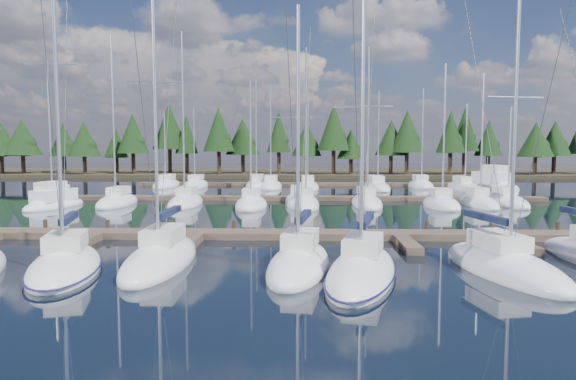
{
  "coord_description": "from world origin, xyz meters",
  "views": [
    {
      "loc": [
        0.27,
        -12.69,
        5.51
      ],
      "look_at": [
        -0.7,
        22.0,
        2.57
      ],
      "focal_mm": 32.0,
      "sensor_mm": 36.0,
      "label": 1
    }
  ],
  "objects_px": {
    "front_sailboat_1": "(65,266)",
    "front_sailboat_3": "(299,264)",
    "front_sailboat_4": "(362,271)",
    "motor_yacht_left": "(54,202)",
    "front_sailboat_5": "(503,266)",
    "main_dock": "(298,236)",
    "front_sailboat_2": "(161,258)",
    "motor_yacht_right": "(492,184)"
  },
  "relations": [
    {
      "from": "front_sailboat_5",
      "to": "motor_yacht_left",
      "type": "height_order",
      "value": "front_sailboat_5"
    },
    {
      "from": "front_sailboat_3",
      "to": "front_sailboat_5",
      "type": "xyz_separation_m",
      "value": [
        8.93,
        -0.21,
        0.0
      ]
    },
    {
      "from": "front_sailboat_1",
      "to": "front_sailboat_2",
      "type": "relative_size",
      "value": 1.07
    },
    {
      "from": "main_dock",
      "to": "front_sailboat_3",
      "type": "relative_size",
      "value": 3.59
    },
    {
      "from": "motor_yacht_right",
      "to": "front_sailboat_3",
      "type": "bearing_deg",
      "value": -118.64
    },
    {
      "from": "front_sailboat_3",
      "to": "front_sailboat_4",
      "type": "relative_size",
      "value": 0.95
    },
    {
      "from": "front_sailboat_1",
      "to": "front_sailboat_2",
      "type": "height_order",
      "value": "front_sailboat_1"
    },
    {
      "from": "front_sailboat_2",
      "to": "main_dock",
      "type": "bearing_deg",
      "value": 45.74
    },
    {
      "from": "front_sailboat_4",
      "to": "front_sailboat_5",
      "type": "height_order",
      "value": "front_sailboat_5"
    },
    {
      "from": "front_sailboat_1",
      "to": "motor_yacht_left",
      "type": "distance_m",
      "value": 26.89
    },
    {
      "from": "front_sailboat_3",
      "to": "motor_yacht_left",
      "type": "bearing_deg",
      "value": 134.03
    },
    {
      "from": "front_sailboat_1",
      "to": "front_sailboat_4",
      "type": "height_order",
      "value": "front_sailboat_1"
    },
    {
      "from": "front_sailboat_3",
      "to": "front_sailboat_5",
      "type": "distance_m",
      "value": 8.93
    },
    {
      "from": "main_dock",
      "to": "motor_yacht_left",
      "type": "bearing_deg",
      "value": 144.86
    },
    {
      "from": "front_sailboat_1",
      "to": "main_dock",
      "type": "bearing_deg",
      "value": 39.3
    },
    {
      "from": "front_sailboat_2",
      "to": "front_sailboat_4",
      "type": "distance_m",
      "value": 9.41
    },
    {
      "from": "front_sailboat_4",
      "to": "motor_yacht_left",
      "type": "bearing_deg",
      "value": 135.74
    },
    {
      "from": "front_sailboat_5",
      "to": "motor_yacht_right",
      "type": "bearing_deg",
      "value": 70.5
    },
    {
      "from": "front_sailboat_1",
      "to": "front_sailboat_3",
      "type": "height_order",
      "value": "front_sailboat_1"
    },
    {
      "from": "main_dock",
      "to": "front_sailboat_2",
      "type": "height_order",
      "value": "front_sailboat_2"
    },
    {
      "from": "front_sailboat_2",
      "to": "front_sailboat_5",
      "type": "bearing_deg",
      "value": -4.5
    },
    {
      "from": "front_sailboat_4",
      "to": "motor_yacht_left",
      "type": "xyz_separation_m",
      "value": [
        -25.09,
        24.45,
        0.16
      ]
    },
    {
      "from": "front_sailboat_2",
      "to": "motor_yacht_left",
      "type": "bearing_deg",
      "value": 125.69
    },
    {
      "from": "front_sailboat_1",
      "to": "front_sailboat_3",
      "type": "bearing_deg",
      "value": 4.2
    },
    {
      "from": "motor_yacht_right",
      "to": "front_sailboat_1",
      "type": "bearing_deg",
      "value": -126.96
    },
    {
      "from": "main_dock",
      "to": "front_sailboat_3",
      "type": "height_order",
      "value": "front_sailboat_3"
    },
    {
      "from": "front_sailboat_4",
      "to": "front_sailboat_5",
      "type": "bearing_deg",
      "value": 9.34
    },
    {
      "from": "front_sailboat_3",
      "to": "front_sailboat_1",
      "type": "bearing_deg",
      "value": -175.8
    },
    {
      "from": "front_sailboat_2",
      "to": "motor_yacht_left",
      "type": "height_order",
      "value": "front_sailboat_2"
    },
    {
      "from": "front_sailboat_3",
      "to": "motor_yacht_right",
      "type": "xyz_separation_m",
      "value": [
        25.6,
        46.87,
        0.26
      ]
    },
    {
      "from": "main_dock",
      "to": "front_sailboat_4",
      "type": "xyz_separation_m",
      "value": [
        2.79,
        -8.76,
        0.07
      ]
    },
    {
      "from": "motor_yacht_right",
      "to": "front_sailboat_2",
      "type": "bearing_deg",
      "value": -124.97
    },
    {
      "from": "front_sailboat_3",
      "to": "front_sailboat_4",
      "type": "height_order",
      "value": "front_sailboat_4"
    },
    {
      "from": "motor_yacht_left",
      "to": "front_sailboat_4",
      "type": "bearing_deg",
      "value": -44.26
    },
    {
      "from": "main_dock",
      "to": "front_sailboat_4",
      "type": "bearing_deg",
      "value": -72.35
    },
    {
      "from": "front_sailboat_2",
      "to": "motor_yacht_right",
      "type": "height_order",
      "value": "front_sailboat_2"
    },
    {
      "from": "main_dock",
      "to": "front_sailboat_3",
      "type": "xyz_separation_m",
      "value": [
        0.14,
        -7.52,
        0.08
      ]
    },
    {
      "from": "front_sailboat_3",
      "to": "main_dock",
      "type": "bearing_deg",
      "value": 91.06
    },
    {
      "from": "front_sailboat_3",
      "to": "motor_yacht_left",
      "type": "height_order",
      "value": "front_sailboat_3"
    },
    {
      "from": "front_sailboat_5",
      "to": "motor_yacht_left",
      "type": "distance_m",
      "value": 39.15
    },
    {
      "from": "main_dock",
      "to": "front_sailboat_4",
      "type": "distance_m",
      "value": 9.19
    },
    {
      "from": "main_dock",
      "to": "front_sailboat_3",
      "type": "distance_m",
      "value": 7.52
    }
  ]
}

